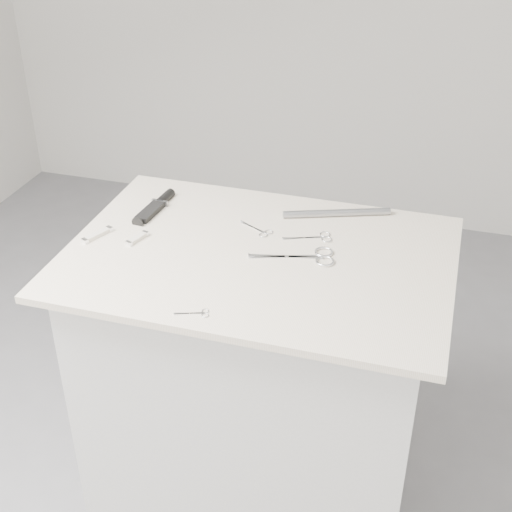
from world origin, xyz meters
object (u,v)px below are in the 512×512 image
(pocket_knife_b, at_px, (137,239))
(metal_rail, at_px, (337,213))
(plinth, at_px, (258,390))
(embroidery_scissors_b, at_px, (260,231))
(sheathed_knife, at_px, (157,206))
(pocket_knife_a, at_px, (97,235))
(large_shears, at_px, (311,257))
(embroidery_scissors_a, at_px, (317,237))
(tiny_scissors, at_px, (197,313))

(pocket_knife_b, distance_m, metal_rail, 0.56)
(plinth, relative_size, embroidery_scissors_b, 8.65)
(pocket_knife_b, bearing_deg, sheathed_knife, 24.72)
(plinth, xyz_separation_m, pocket_knife_a, (-0.44, -0.04, 0.48))
(pocket_knife_b, bearing_deg, metal_rail, -41.83)
(large_shears, relative_size, pocket_knife_a, 2.25)
(plinth, bearing_deg, embroidery_scissors_a, 44.37)
(embroidery_scissors_a, distance_m, pocket_knife_b, 0.48)
(plinth, bearing_deg, embroidery_scissors_b, 104.35)
(embroidery_scissors_a, xyz_separation_m, sheathed_knife, (-0.48, 0.04, 0.01))
(plinth, relative_size, pocket_knife_b, 11.83)
(tiny_scissors, xyz_separation_m, sheathed_knife, (-0.29, 0.45, 0.01))
(embroidery_scissors_b, bearing_deg, embroidery_scissors_a, 30.75)
(plinth, bearing_deg, pocket_knife_b, -175.89)
(tiny_scissors, bearing_deg, large_shears, 38.96)
(pocket_knife_a, height_order, metal_rail, metal_rail)
(embroidery_scissors_b, height_order, pocket_knife_b, pocket_knife_b)
(tiny_scissors, xyz_separation_m, pocket_knife_b, (-0.27, 0.27, 0.00))
(sheathed_knife, relative_size, pocket_knife_b, 2.49)
(sheathed_knife, bearing_deg, embroidery_scissors_a, -89.71)
(sheathed_knife, bearing_deg, large_shears, -101.26)
(plinth, height_order, sheathed_knife, sheathed_knife)
(plinth, height_order, tiny_scissors, tiny_scissors)
(large_shears, xyz_separation_m, metal_rail, (0.02, 0.24, 0.01))
(pocket_knife_b, bearing_deg, large_shears, -66.69)
(embroidery_scissors_a, height_order, metal_rail, metal_rail)
(pocket_knife_a, distance_m, pocket_knife_b, 0.11)
(large_shears, distance_m, sheathed_knife, 0.51)
(large_shears, bearing_deg, sheathed_knife, 148.25)
(sheathed_knife, xyz_separation_m, metal_rail, (0.51, 0.10, 0.00))
(plinth, distance_m, pocket_knife_a, 0.65)
(embroidery_scissors_a, xyz_separation_m, tiny_scissors, (-0.19, -0.42, -0.00))
(pocket_knife_a, xyz_separation_m, pocket_knife_b, (0.11, 0.01, -0.00))
(pocket_knife_b, xyz_separation_m, metal_rail, (0.49, 0.29, 0.01))
(plinth, distance_m, embroidery_scissors_a, 0.50)
(sheathed_knife, height_order, metal_rail, metal_rail)
(plinth, relative_size, embroidery_scissors_a, 6.85)
(pocket_knife_b, bearing_deg, tiny_scissors, -116.91)
(plinth, height_order, embroidery_scissors_b, embroidery_scissors_b)
(plinth, bearing_deg, pocket_knife_a, -175.21)
(sheathed_knife, bearing_deg, embroidery_scissors_b, -93.48)
(plinth, height_order, embroidery_scissors_a, embroidery_scissors_a)
(large_shears, height_order, sheathed_knife, sheathed_knife)
(embroidery_scissors_a, relative_size, embroidery_scissors_b, 1.26)
(embroidery_scissors_a, bearing_deg, metal_rail, 57.58)
(embroidery_scissors_a, bearing_deg, large_shears, -107.30)
(tiny_scissors, distance_m, sheathed_knife, 0.54)
(plinth, relative_size, large_shears, 4.10)
(tiny_scissors, xyz_separation_m, metal_rail, (0.22, 0.55, 0.01))
(large_shears, xyz_separation_m, pocket_knife_a, (-0.58, -0.06, 0.00))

